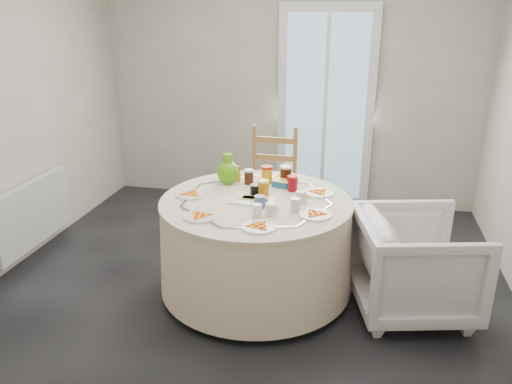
% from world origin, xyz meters
% --- Properties ---
extents(floor, '(4.00, 4.00, 0.00)m').
position_xyz_m(floor, '(0.00, 0.00, 0.00)').
color(floor, black).
rests_on(floor, ground).
extents(wall_back, '(4.00, 0.02, 2.60)m').
position_xyz_m(wall_back, '(0.00, 2.00, 1.30)').
color(wall_back, '#BCB5A3').
rests_on(wall_back, floor).
extents(glass_door, '(1.00, 0.08, 2.10)m').
position_xyz_m(glass_door, '(0.40, 1.95, 1.05)').
color(glass_door, silver).
rests_on(glass_door, floor).
extents(radiator, '(0.07, 1.00, 0.55)m').
position_xyz_m(radiator, '(-1.94, 0.20, 0.38)').
color(radiator, silver).
rests_on(radiator, floor).
extents(table, '(1.43, 1.43, 0.73)m').
position_xyz_m(table, '(0.07, 0.01, 0.38)').
color(table, beige).
rests_on(table, floor).
extents(wooden_chair, '(0.47, 0.45, 1.02)m').
position_xyz_m(wooden_chair, '(-0.01, 1.03, 0.47)').
color(wooden_chair, olive).
rests_on(wooden_chair, floor).
extents(armchair, '(0.89, 0.93, 0.80)m').
position_xyz_m(armchair, '(1.21, -0.04, 0.39)').
color(armchair, silver).
rests_on(armchair, floor).
extents(place_settings, '(1.26, 1.26, 0.02)m').
position_xyz_m(place_settings, '(0.07, 0.01, 0.77)').
color(place_settings, silver).
rests_on(place_settings, table).
extents(jar_cluster, '(0.58, 0.37, 0.16)m').
position_xyz_m(jar_cluster, '(0.05, 0.31, 0.82)').
color(jar_cluster, '#A6651E').
rests_on(jar_cluster, table).
extents(butter_tub, '(0.16, 0.13, 0.05)m').
position_xyz_m(butter_tub, '(0.20, 0.33, 0.79)').
color(butter_tub, '#155F87').
rests_on(butter_tub, table).
extents(green_pitcher, '(0.19, 0.19, 0.23)m').
position_xyz_m(green_pitcher, '(-0.23, 0.33, 0.87)').
color(green_pitcher, '#519F0E').
rests_on(green_pitcher, table).
extents(cheese_platter, '(0.32, 0.21, 0.04)m').
position_xyz_m(cheese_platter, '(0.04, -0.02, 0.77)').
color(cheese_platter, silver).
rests_on(cheese_platter, table).
extents(mugs_glasses, '(0.68, 0.68, 0.10)m').
position_xyz_m(mugs_glasses, '(0.22, -0.03, 0.81)').
color(mugs_glasses, gray).
rests_on(mugs_glasses, table).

